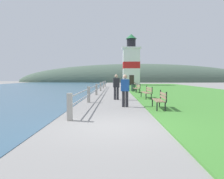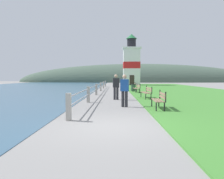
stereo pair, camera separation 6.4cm
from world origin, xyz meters
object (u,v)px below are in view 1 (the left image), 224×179
Objects in this scene: park_bench_midway at (147,92)px; person_strolling at (125,89)px; park_bench_near at (160,99)px; trash_bin at (133,88)px; lighthouse at (131,64)px; park_bench_by_lighthouse at (134,86)px; person_by_railing at (116,86)px; park_bench_far at (137,88)px.

person_strolling reaches higher than park_bench_midway.
trash_bin is (-0.21, 13.49, -0.11)m from park_bench_near.
park_bench_near is at bearing -91.74° from lighthouse.
park_bench_by_lighthouse is 11.59m from person_by_railing.
person_strolling is at bearing -94.77° from lighthouse.
person_strolling is 3.82m from person_by_railing.
lighthouse is 32.46m from person_strolling.
person_strolling reaches higher than park_bench_near.
park_bench_far is 0.95× the size of person_strolling.
park_bench_by_lighthouse is 0.19× the size of lighthouse.
park_bench_by_lighthouse is at bearing 83.52° from trash_bin.
park_bench_far is 1.98× the size of trash_bin.
park_bench_near is 0.83× the size of park_bench_by_lighthouse.
park_bench_near is at bearing -104.77° from person_strolling.
park_bench_by_lighthouse is (-0.05, 10.84, -0.00)m from park_bench_midway.
person_by_railing is 8.90m from trash_bin.
lighthouse is at bearing 86.46° from trash_bin.
person_strolling is (-1.77, -15.17, 0.41)m from park_bench_by_lighthouse.
person_by_railing is at bearing -102.45° from trash_bin.
trash_bin is (1.92, 8.68, -0.55)m from person_by_railing.
park_bench_by_lighthouse is 1.10× the size of person_by_railing.
lighthouse reaches higher than person_by_railing.
park_bench_near is 0.82× the size of park_bench_midway.
person_by_railing reaches higher than trash_bin.
park_bench_near is at bearing 91.67° from park_bench_by_lighthouse.
park_bench_far is (-0.13, 6.06, -0.00)m from park_bench_midway.
park_bench_near is at bearing -162.83° from person_by_railing.
park_bench_by_lighthouse is 15.28m from person_strolling.
trash_bin is (-0.31, -2.69, -0.12)m from park_bench_by_lighthouse.
lighthouse is (0.99, 21.79, 3.77)m from park_bench_far.
park_bench_near is 5.28m from person_by_railing.
lighthouse is (0.91, 17.01, 3.77)m from park_bench_by_lighthouse.
person_strolling is at bearing 74.86° from park_bench_far.
person_strolling is (-1.69, -10.39, 0.41)m from park_bench_far.
person_by_railing is (-2.13, 4.81, 0.44)m from park_bench_near.
park_bench_midway is at bearing 85.35° from park_bench_far.
park_bench_far is at bearing 7.30° from person_strolling.
park_bench_midway is at bearing 92.30° from park_bench_by_lighthouse.
park_bench_by_lighthouse is at bearing 9.91° from person_strolling.
park_bench_midway is 1.15× the size of person_strolling.
person_strolling is 2.08× the size of trash_bin.
person_strolling is (-2.68, -32.17, -3.36)m from lighthouse.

